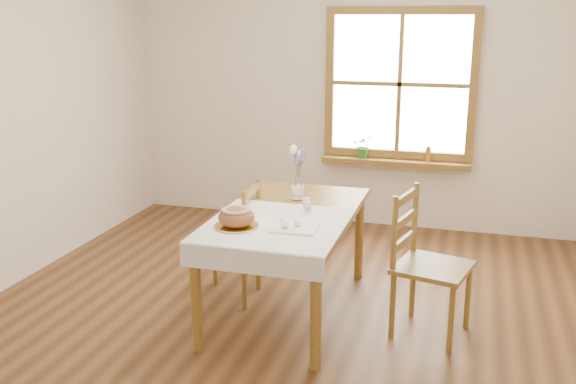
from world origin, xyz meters
name	(u,v)px	position (x,y,z in m)	size (l,w,h in m)	color
ground	(276,328)	(0.00, 0.00, 0.00)	(5.00, 5.00, 0.00)	brown
room_walls	(275,80)	(0.00, 0.00, 1.71)	(4.60, 5.10, 2.65)	silver
window	(400,84)	(0.50, 2.47, 1.45)	(1.46, 0.08, 1.46)	olive
window_sill	(395,162)	(0.50, 2.40, 0.69)	(1.46, 0.20, 0.05)	olive
dining_table	(288,224)	(0.00, 0.30, 0.66)	(0.90, 1.60, 0.75)	olive
table_linen	(275,225)	(0.00, 0.00, 0.76)	(0.91, 0.99, 0.01)	silver
chair_left	(228,241)	(-0.50, 0.40, 0.45)	(0.42, 0.44, 0.90)	olive
chair_right	(433,265)	(1.03, 0.23, 0.49)	(0.46, 0.48, 0.99)	olive
bread_plate	(237,226)	(-0.22, -0.14, 0.77)	(0.28, 0.28, 0.01)	silver
bread_loaf	(236,215)	(-0.22, -0.14, 0.84)	(0.24, 0.24, 0.13)	brown
egg_napkin	(295,228)	(0.15, -0.06, 0.77)	(0.29, 0.24, 0.01)	silver
eggs	(295,223)	(0.15, -0.06, 0.80)	(0.22, 0.20, 0.05)	white
salt_shaker	(306,203)	(0.12, 0.37, 0.81)	(0.05, 0.05, 0.09)	silver
pepper_shaker	(308,207)	(0.15, 0.29, 0.80)	(0.05, 0.05, 0.09)	silver
flower_vase	(298,193)	(-0.02, 0.63, 0.80)	(0.09, 0.09, 0.10)	silver
lavender_bouquet	(298,167)	(-0.02, 0.63, 1.00)	(0.16, 0.16, 0.30)	#705598
potted_plant	(363,149)	(0.18, 2.40, 0.81)	(0.21, 0.24, 0.18)	#31742E
amber_bottle	(428,154)	(0.81, 2.40, 0.79)	(0.05, 0.05, 0.15)	#B16A20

